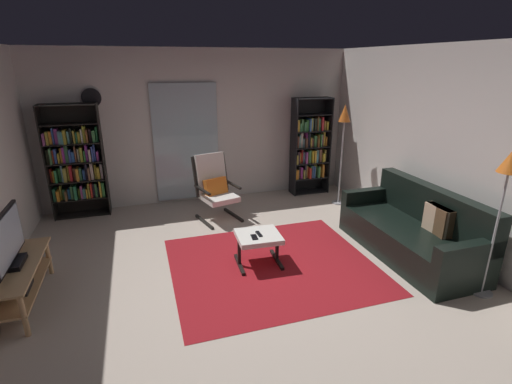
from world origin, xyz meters
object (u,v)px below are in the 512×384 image
Objects in this scene: ottoman at (258,239)px; floor_lamp_by_sofa at (508,176)px; bookshelf_near_sofa at (310,148)px; tv_remote at (259,234)px; wall_clock at (91,98)px; floor_lamp_by_shelf at (344,124)px; television at (8,242)px; bookshelf_near_tv at (76,163)px; lounge_armchair at (215,186)px; tv_stand at (16,279)px; cell_phone at (254,237)px; leather_sofa at (413,232)px.

floor_lamp_by_sofa is at bearing -32.18° from ottoman.
bookshelf_near_sofa reaches higher than ottoman.
tv_remote is 3.47m from wall_clock.
television is at bearing -160.51° from floor_lamp_by_shelf.
bookshelf_near_tv is 1.75× the size of lounge_armchair.
wall_clock reaches higher than floor_lamp_by_sofa.
tv_stand is 1.43× the size of television.
lounge_armchair is at bearing 128.16° from floor_lamp_by_sofa.
television is 0.50× the size of floor_lamp_by_shelf.
bookshelf_near_tv reaches higher than cell_phone.
floor_lamp_by_shelf is 4.04m from wall_clock.
cell_phone is at bearing -0.43° from tv_stand.
leather_sofa is 3.62× the size of ottoman.
ottoman is (-1.97, 0.36, 0.02)m from leather_sofa.
wall_clock is at bearing 166.67° from floor_lamp_by_shelf.
bookshelf_near_sofa reaches higher than television.
lounge_armchair is (-2.17, 1.97, 0.22)m from leather_sofa.
bookshelf_near_tv is at bearing 81.84° from tv_stand.
tv_remote is 0.10m from cell_phone.
wall_clock is (0.34, 0.13, 0.97)m from bookshelf_near_tv.
wall_clock is at bearing 127.05° from ottoman.
floor_lamp_by_shelf is (4.59, 1.63, 0.69)m from television.
television is 5.95× the size of tv_remote.
bookshelf_near_sofa is at bearing 50.32° from tv_remote.
wall_clock is (0.69, 2.55, 1.14)m from television.
bookshelf_near_sofa is 2.95m from ottoman.
ottoman is at bearing -52.95° from wall_clock.
television reaches higher than tv_stand.
bookshelf_near_sofa reaches higher than tv_stand.
bookshelf_near_tv is 3.31m from cell_phone.
wall_clock reaches higher than leather_sofa.
leather_sofa is at bearing -3.82° from tv_stand.
tv_stand is at bearing -174.79° from cell_phone.
leather_sofa is 1.15× the size of floor_lamp_by_shelf.
tv_stand is at bearing -97.45° from television.
lounge_armchair is 7.10× the size of tv_remote.
floor_lamp_by_shelf is at bearing 19.67° from tv_stand.
floor_lamp_by_shelf reaches higher than floor_lamp_by_sofa.
tv_stand reaches higher than cell_phone.
wall_clock reaches higher than tv_stand.
bookshelf_near_sofa is 12.32× the size of tv_remote.
tv_stand is 4.57m from leather_sofa.
leather_sofa reaches higher than cell_phone.
bookshelf_near_sofa is 1.03× the size of floor_lamp_by_shelf.
television is at bearing -175.17° from cell_phone.
tv_stand is 0.69× the size of bookshelf_near_tv.
floor_lamp_by_sofa is (4.70, -1.30, 0.62)m from television.
bookshelf_near_tv is at bearing 133.25° from ottoman.
floor_lamp_by_shelf is at bearing -10.56° from bookshelf_near_tv.
floor_lamp_by_shelf is 5.93× the size of wall_clock.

